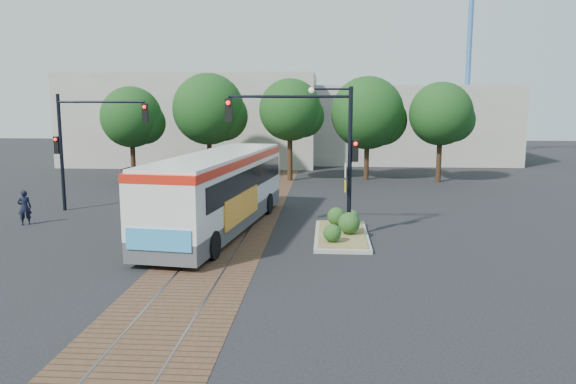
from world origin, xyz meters
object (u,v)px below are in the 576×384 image
signal_pole_left (82,136)px  parked_car (155,177)px  signal_pole_main (320,137)px  officer (25,207)px  city_bus (219,188)px  traffic_island (342,229)px

signal_pole_left → parked_car: 9.45m
signal_pole_main → officer: bearing=174.6°
signal_pole_main → parked_car: signal_pole_main is taller
signal_pole_left → signal_pole_main: bearing=-21.4°
city_bus → signal_pole_main: size_ratio=2.15×
traffic_island → signal_pole_main: 3.95m
traffic_island → signal_pole_main: (-0.96, 0.09, 3.83)m
signal_pole_left → parked_car: (0.97, 8.82, -3.25)m
city_bus → parked_car: size_ratio=3.06×
officer → parked_car: 12.56m
city_bus → signal_pole_main: bearing=-3.6°
traffic_island → signal_pole_main: signal_pole_main is taller
officer → parked_car: (2.28, 12.35, -0.20)m
signal_pole_left → parked_car: signal_pole_left is taller
city_bus → signal_pole_left: bearing=160.7°
city_bus → officer: (-9.15, 0.42, -1.08)m
signal_pole_main → traffic_island: bearing=-5.4°
city_bus → parked_car: city_bus is taller
signal_pole_main → parked_car: bearing=129.6°
traffic_island → signal_pole_left: (-13.19, 4.89, 3.54)m
traffic_island → parked_car: parked_car is taller
traffic_island → signal_pole_main: bearing=174.6°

